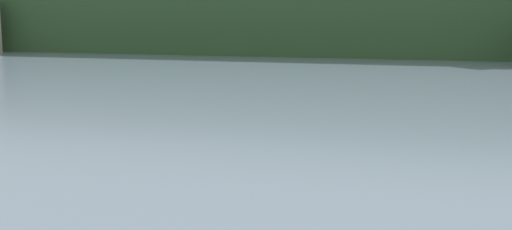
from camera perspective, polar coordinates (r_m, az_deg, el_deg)
The scene contains 1 object.
wooded_hillside at distance 105.89m, azimuth 17.09°, elevation 8.67°, with size 352.00×45.28×27.04m.
Camera 1 is at (7.46, 15.75, 5.08)m, focal length 43.38 mm.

